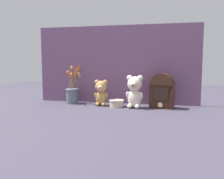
{
  "coord_description": "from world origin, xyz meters",
  "views": [
    {
      "loc": [
        0.41,
        -1.73,
        0.33
      ],
      "look_at": [
        0.0,
        0.02,
        0.13
      ],
      "focal_mm": 38.0,
      "sensor_mm": 36.0,
      "label": 1
    }
  ],
  "objects": [
    {
      "name": "backdrop_wall",
      "position": [
        0.0,
        0.17,
        0.32
      ],
      "size": [
        1.33,
        0.02,
        0.63
      ],
      "color": "#704C70",
      "rests_on": "ground"
    },
    {
      "name": "decorative_tin_tall",
      "position": [
        0.04,
        0.0,
        0.03
      ],
      "size": [
        0.12,
        0.12,
        0.05
      ],
      "color": "beige",
      "rests_on": "ground"
    },
    {
      "name": "teddy_bear_large",
      "position": [
        0.18,
        -0.02,
        0.13
      ],
      "size": [
        0.13,
        0.12,
        0.24
      ],
      "color": "beige",
      "rests_on": "ground"
    },
    {
      "name": "teddy_bear_medium",
      "position": [
        -0.09,
        0.02,
        0.11
      ],
      "size": [
        0.11,
        0.1,
        0.2
      ],
      "color": "tan",
      "rests_on": "ground"
    },
    {
      "name": "vintage_radio",
      "position": [
        0.38,
        0.03,
        0.13
      ],
      "size": [
        0.18,
        0.13,
        0.26
      ],
      "color": "#381E14",
      "rests_on": "ground"
    },
    {
      "name": "flower_vase",
      "position": [
        -0.35,
        0.07,
        0.09
      ],
      "size": [
        0.14,
        0.16,
        0.31
      ],
      "color": "slate",
      "rests_on": "ground"
    },
    {
      "name": "ground_plane",
      "position": [
        0.0,
        0.0,
        0.0
      ],
      "size": [
        4.0,
        4.0,
        0.0
      ],
      "primitive_type": "plane",
      "color": "#3D3847"
    }
  ]
}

